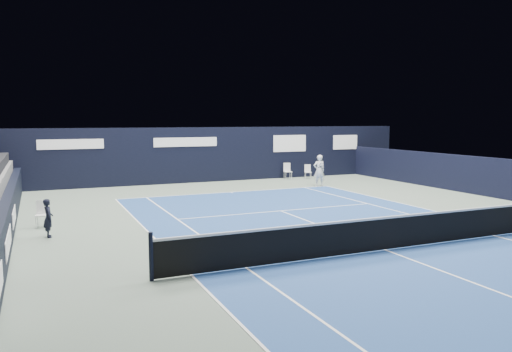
# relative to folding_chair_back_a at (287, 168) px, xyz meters

# --- Properties ---
(ground) EXTENTS (48.00, 48.00, 0.00)m
(ground) POSITION_rel_folding_chair_back_a_xyz_m (-5.10, -13.73, -0.64)
(ground) COLOR #58695D
(ground) RESTS_ON ground
(court_surface) EXTENTS (10.97, 23.77, 0.01)m
(court_surface) POSITION_rel_folding_chair_back_a_xyz_m (-5.10, -15.73, -0.63)
(court_surface) COLOR navy
(court_surface) RESTS_ON ground
(enclosure_wall_right) EXTENTS (0.30, 22.00, 1.80)m
(enclosure_wall_right) POSITION_rel_folding_chair_back_a_xyz_m (5.40, -9.73, 0.26)
(enclosure_wall_right) COLOR black
(enclosure_wall_right) RESTS_ON ground
(folding_chair_back_a) EXTENTS (0.48, 0.51, 0.95)m
(folding_chair_back_a) POSITION_rel_folding_chair_back_a_xyz_m (0.00, 0.00, 0.00)
(folding_chair_back_a) COLOR silver
(folding_chair_back_a) RESTS_ON ground
(folding_chair_back_b) EXTENTS (0.48, 0.47, 0.85)m
(folding_chair_back_b) POSITION_rel_folding_chair_back_a_xyz_m (1.20, -0.38, -0.15)
(folding_chair_back_b) COLOR silver
(folding_chair_back_b) RESTS_ON ground
(line_judge_chair) EXTENTS (0.45, 0.44, 0.88)m
(line_judge_chair) POSITION_rel_folding_chair_back_a_xyz_m (-13.63, -8.67, -0.14)
(line_judge_chair) COLOR silver
(line_judge_chair) RESTS_ON ground
(line_judge) EXTENTS (0.32, 0.46, 1.17)m
(line_judge) POSITION_rel_folding_chair_back_a_xyz_m (-13.48, -10.35, -0.05)
(line_judge) COLOR black
(line_judge) RESTS_ON ground
(court_markings) EXTENTS (11.03, 23.83, 0.00)m
(court_markings) POSITION_rel_folding_chair_back_a_xyz_m (-5.10, -15.73, -0.63)
(court_markings) COLOR white
(court_markings) RESTS_ON court_surface
(tennis_net) EXTENTS (12.90, 0.10, 1.10)m
(tennis_net) POSITION_rel_folding_chair_back_a_xyz_m (-5.10, -15.73, -0.13)
(tennis_net) COLOR black
(tennis_net) RESTS_ON ground
(back_sponsor_wall) EXTENTS (26.00, 0.63, 3.10)m
(back_sponsor_wall) POSITION_rel_folding_chair_back_a_xyz_m (-5.10, 0.77, 0.92)
(back_sponsor_wall) COLOR black
(back_sponsor_wall) RESTS_ON ground
(side_barrier_left) EXTENTS (0.33, 22.00, 1.20)m
(side_barrier_left) POSITION_rel_folding_chair_back_a_xyz_m (-14.60, -9.75, -0.04)
(side_barrier_left) COLOR black
(side_barrier_left) RESTS_ON ground
(tennis_player) EXTENTS (0.67, 0.87, 1.67)m
(tennis_player) POSITION_rel_folding_chair_back_a_xyz_m (0.06, -3.59, 0.20)
(tennis_player) COLOR white
(tennis_player) RESTS_ON ground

